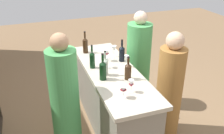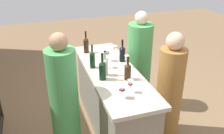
{
  "view_description": "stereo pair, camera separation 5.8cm",
  "coord_description": "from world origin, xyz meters",
  "px_view_note": "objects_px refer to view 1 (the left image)",
  "views": [
    {
      "loc": [
        -2.76,
        0.97,
        2.4
      ],
      "look_at": [
        0.0,
        0.0,
        0.98
      ],
      "focal_mm": 40.55,
      "sensor_mm": 36.0,
      "label": 1
    },
    {
      "loc": [
        -2.77,
        0.92,
        2.4
      ],
      "look_at": [
        0.0,
        0.0,
        0.98
      ],
      "focal_mm": 40.55,
      "sensor_mm": 36.0,
      "label": 2
    }
  ],
  "objects_px": {
    "wine_glass_far_center": "(107,60)",
    "person_left_guest": "(138,64)",
    "wine_glass_near_center": "(114,49)",
    "wine_bottle_center_clear_pale": "(105,66)",
    "wine_glass_far_left": "(131,84)",
    "wine_glass_far_right": "(123,90)",
    "person_server_behind": "(65,105)",
    "wine_glass_near_right": "(107,53)",
    "wine_bottle_rightmost_near_black": "(122,53)",
    "wine_bottle_far_right_amber_brown": "(85,45)",
    "wine_glass_near_left": "(127,59)",
    "person_center_guest": "(169,89)",
    "wine_bottle_second_left_dark_green": "(103,70)",
    "wine_bottle_leftmost_amber_brown": "(128,71)",
    "wine_bottle_second_right_dark_green": "(92,59)"
  },
  "relations": [
    {
      "from": "person_server_behind",
      "to": "wine_glass_near_right",
      "type": "bearing_deg",
      "value": 51.02
    },
    {
      "from": "wine_glass_near_left",
      "to": "wine_glass_far_center",
      "type": "height_order",
      "value": "wine_glass_near_left"
    },
    {
      "from": "wine_bottle_second_left_dark_green",
      "to": "person_left_guest",
      "type": "relative_size",
      "value": 0.22
    },
    {
      "from": "wine_bottle_far_right_amber_brown",
      "to": "wine_glass_far_left",
      "type": "bearing_deg",
      "value": -171.08
    },
    {
      "from": "wine_glass_near_center",
      "to": "wine_glass_far_left",
      "type": "distance_m",
      "value": 1.0
    },
    {
      "from": "wine_bottle_leftmost_amber_brown",
      "to": "wine_bottle_center_clear_pale",
      "type": "relative_size",
      "value": 0.91
    },
    {
      "from": "wine_bottle_rightmost_near_black",
      "to": "person_center_guest",
      "type": "height_order",
      "value": "person_center_guest"
    },
    {
      "from": "person_center_guest",
      "to": "person_server_behind",
      "type": "distance_m",
      "value": 1.37
    },
    {
      "from": "wine_bottle_center_clear_pale",
      "to": "wine_glass_far_left",
      "type": "bearing_deg",
      "value": -163.48
    },
    {
      "from": "wine_glass_far_center",
      "to": "person_left_guest",
      "type": "bearing_deg",
      "value": -58.89
    },
    {
      "from": "wine_glass_near_center",
      "to": "wine_glass_far_center",
      "type": "height_order",
      "value": "wine_glass_near_center"
    },
    {
      "from": "wine_bottle_rightmost_near_black",
      "to": "wine_bottle_far_right_amber_brown",
      "type": "distance_m",
      "value": 0.61
    },
    {
      "from": "wine_glass_far_left",
      "to": "wine_glass_near_left",
      "type": "bearing_deg",
      "value": -17.81
    },
    {
      "from": "person_left_guest",
      "to": "person_center_guest",
      "type": "distance_m",
      "value": 0.81
    },
    {
      "from": "wine_bottle_far_right_amber_brown",
      "to": "wine_glass_near_left",
      "type": "bearing_deg",
      "value": -148.75
    },
    {
      "from": "wine_bottle_leftmost_amber_brown",
      "to": "wine_glass_near_center",
      "type": "distance_m",
      "value": 0.7
    },
    {
      "from": "wine_glass_near_center",
      "to": "wine_glass_far_center",
      "type": "relative_size",
      "value": 1.1
    },
    {
      "from": "wine_bottle_leftmost_amber_brown",
      "to": "wine_glass_near_right",
      "type": "height_order",
      "value": "wine_bottle_leftmost_amber_brown"
    },
    {
      "from": "wine_glass_near_center",
      "to": "person_left_guest",
      "type": "xyz_separation_m",
      "value": [
        0.08,
        -0.43,
        -0.34
      ]
    },
    {
      "from": "wine_bottle_second_left_dark_green",
      "to": "wine_glass_near_left",
      "type": "relative_size",
      "value": 2.06
    },
    {
      "from": "wine_glass_near_right",
      "to": "wine_glass_far_left",
      "type": "height_order",
      "value": "wine_glass_near_right"
    },
    {
      "from": "wine_bottle_leftmost_amber_brown",
      "to": "wine_bottle_rightmost_near_black",
      "type": "xyz_separation_m",
      "value": [
        0.51,
        -0.12,
        0.01
      ]
    },
    {
      "from": "wine_glass_near_left",
      "to": "wine_glass_far_center",
      "type": "relative_size",
      "value": 1.09
    },
    {
      "from": "wine_glass_near_left",
      "to": "wine_glass_near_right",
      "type": "height_order",
      "value": "wine_glass_near_right"
    },
    {
      "from": "wine_bottle_center_clear_pale",
      "to": "wine_glass_near_center",
      "type": "relative_size",
      "value": 1.96
    },
    {
      "from": "person_server_behind",
      "to": "wine_bottle_far_right_amber_brown",
      "type": "bearing_deg",
      "value": 73.1
    },
    {
      "from": "wine_glass_far_center",
      "to": "wine_glass_far_right",
      "type": "distance_m",
      "value": 0.75
    },
    {
      "from": "wine_bottle_second_left_dark_green",
      "to": "wine_glass_far_right",
      "type": "xyz_separation_m",
      "value": [
        -0.46,
        -0.08,
        -0.03
      ]
    },
    {
      "from": "wine_bottle_far_right_amber_brown",
      "to": "wine_glass_far_center",
      "type": "distance_m",
      "value": 0.61
    },
    {
      "from": "wine_glass_near_right",
      "to": "person_left_guest",
      "type": "bearing_deg",
      "value": -72.29
    },
    {
      "from": "wine_bottle_leftmost_amber_brown",
      "to": "wine_bottle_second_right_dark_green",
      "type": "relative_size",
      "value": 0.92
    },
    {
      "from": "person_center_guest",
      "to": "person_server_behind",
      "type": "xyz_separation_m",
      "value": [
        -0.02,
        1.37,
        0.07
      ]
    },
    {
      "from": "wine_glass_far_left",
      "to": "person_center_guest",
      "type": "xyz_separation_m",
      "value": [
        0.26,
        -0.67,
        -0.35
      ]
    },
    {
      "from": "wine_glass_near_right",
      "to": "wine_bottle_second_left_dark_green",
      "type": "bearing_deg",
      "value": 156.48
    },
    {
      "from": "person_left_guest",
      "to": "wine_bottle_second_left_dark_green",
      "type": "bearing_deg",
      "value": 38.25
    },
    {
      "from": "wine_bottle_second_left_dark_green",
      "to": "wine_glass_near_left",
      "type": "height_order",
      "value": "wine_bottle_second_left_dark_green"
    },
    {
      "from": "wine_glass_near_right",
      "to": "wine_glass_far_right",
      "type": "height_order",
      "value": "wine_glass_near_right"
    },
    {
      "from": "wine_bottle_far_right_amber_brown",
      "to": "person_server_behind",
      "type": "height_order",
      "value": "person_server_behind"
    },
    {
      "from": "wine_bottle_center_clear_pale",
      "to": "person_server_behind",
      "type": "distance_m",
      "value": 0.68
    },
    {
      "from": "wine_glass_near_left",
      "to": "person_center_guest",
      "type": "bearing_deg",
      "value": -126.78
    },
    {
      "from": "wine_glass_near_center",
      "to": "person_server_behind",
      "type": "distance_m",
      "value": 1.17
    },
    {
      "from": "wine_bottle_center_clear_pale",
      "to": "wine_glass_far_left",
      "type": "height_order",
      "value": "wine_bottle_center_clear_pale"
    },
    {
      "from": "wine_bottle_second_left_dark_green",
      "to": "person_center_guest",
      "type": "height_order",
      "value": "person_center_guest"
    },
    {
      "from": "wine_bottle_rightmost_near_black",
      "to": "wine_glass_near_right",
      "type": "height_order",
      "value": "wine_bottle_rightmost_near_black"
    },
    {
      "from": "person_left_guest",
      "to": "person_center_guest",
      "type": "xyz_separation_m",
      "value": [
        -0.8,
        -0.08,
        -0.03
      ]
    },
    {
      "from": "wine_glass_near_center",
      "to": "person_center_guest",
      "type": "height_order",
      "value": "person_center_guest"
    },
    {
      "from": "wine_glass_far_left",
      "to": "wine_glass_far_center",
      "type": "xyz_separation_m",
      "value": [
        0.67,
        0.06,
        0.01
      ]
    },
    {
      "from": "wine_bottle_far_right_amber_brown",
      "to": "person_left_guest",
      "type": "height_order",
      "value": "person_left_guest"
    },
    {
      "from": "person_left_guest",
      "to": "person_server_behind",
      "type": "relative_size",
      "value": 0.96
    },
    {
      "from": "wine_glass_near_center",
      "to": "wine_glass_far_right",
      "type": "relative_size",
      "value": 1.15
    }
  ]
}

